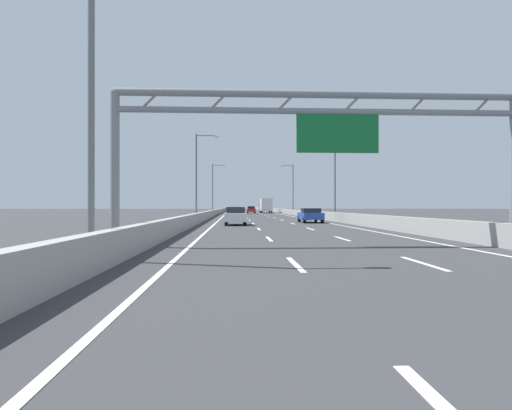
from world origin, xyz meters
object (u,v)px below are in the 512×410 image
at_px(streetlamp_right_mid, 333,172).
at_px(blue_car, 310,215).
at_px(box_truck, 266,205).
at_px(streetlamp_right_far, 292,186).
at_px(black_car, 234,211).
at_px(streetlamp_left_far, 214,186).
at_px(streetlamp_left_near, 99,78).
at_px(yellow_car, 233,210).
at_px(white_car, 236,216).
at_px(silver_car, 235,212).
at_px(red_car, 251,210).
at_px(sign_gantry, 322,127).
at_px(streetlamp_left_mid, 198,171).

xyz_separation_m(streetlamp_right_mid, blue_car, (-3.66, -6.37, -4.68)).
bearing_deg(box_truck, streetlamp_right_far, -74.97).
bearing_deg(black_car, streetlamp_left_far, 114.81).
xyz_separation_m(streetlamp_left_near, black_car, (3.83, 60.53, -4.65)).
height_order(yellow_car, white_car, white_car).
height_order(streetlamp_left_near, black_car, streetlamp_left_near).
relative_size(black_car, silver_car, 0.89).
bearing_deg(red_car, streetlamp_left_near, -95.39).
bearing_deg(blue_car, streetlamp_right_far, 84.87).
xyz_separation_m(streetlamp_left_far, black_car, (3.83, -8.28, -4.65)).
bearing_deg(streetlamp_left_near, streetlamp_left_far, 90.00).
xyz_separation_m(silver_car, blue_car, (7.18, -22.19, -0.03)).
relative_size(streetlamp_left_near, box_truck, 1.17).
height_order(streetlamp_right_far, yellow_car, streetlamp_right_far).
distance_m(streetlamp_right_mid, blue_car, 8.71).
distance_m(yellow_car, blue_car, 40.01).
xyz_separation_m(streetlamp_right_mid, streetlamp_right_far, (0.00, 34.41, 0.00)).
height_order(sign_gantry, streetlamp_right_far, streetlamp_right_far).
relative_size(streetlamp_left_far, yellow_car, 2.27).
relative_size(sign_gantry, streetlamp_left_mid, 1.78).
distance_m(streetlamp_left_mid, yellow_car, 33.42).
distance_m(streetlamp_left_near, streetlamp_left_mid, 34.41).
xyz_separation_m(streetlamp_left_near, streetlamp_left_far, (0.00, 68.81, 0.00)).
distance_m(sign_gantry, box_truck, 78.97).
bearing_deg(black_car, sign_gantry, -86.18).
distance_m(sign_gantry, yellow_car, 62.99).
relative_size(streetlamp_right_far, yellow_car, 2.27).
relative_size(streetlamp_left_far, box_truck, 1.17).
height_order(streetlamp_left_near, streetlamp_right_mid, same).
distance_m(streetlamp_left_mid, white_car, 12.72).
distance_m(streetlamp_right_mid, streetlamp_left_far, 37.51).
bearing_deg(silver_car, blue_car, -72.06).
height_order(sign_gantry, box_truck, sign_gantry).
relative_size(yellow_car, blue_car, 0.97).
height_order(streetlamp_right_far, blue_car, streetlamp_right_far).
xyz_separation_m(streetlamp_left_mid, white_car, (4.06, -11.13, -4.63)).
height_order(red_car, box_truck, box_truck).
distance_m(yellow_car, red_car, 13.44).
bearing_deg(streetlamp_right_mid, yellow_car, 108.95).
relative_size(sign_gantry, streetlamp_left_far, 1.78).
bearing_deg(streetlamp_right_mid, white_car, -134.33).
xyz_separation_m(streetlamp_right_far, white_car, (-10.87, -45.54, -4.63)).
distance_m(red_car, box_truck, 4.85).
bearing_deg(streetlamp_right_far, box_truck, 105.03).
distance_m(streetlamp_left_near, black_car, 60.83).
bearing_deg(red_car, streetlamp_left_mid, -99.38).
bearing_deg(streetlamp_right_mid, red_car, 99.16).
height_order(streetlamp_right_far, silver_car, streetlamp_right_far).
xyz_separation_m(white_car, box_truck, (6.95, 60.14, 0.98)).
relative_size(streetlamp_left_mid, blue_car, 2.20).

